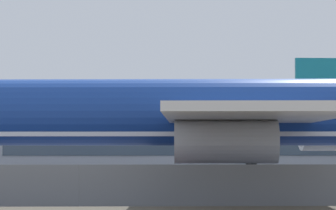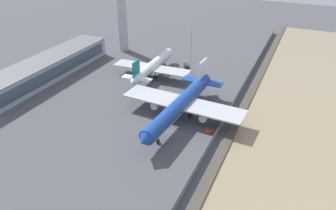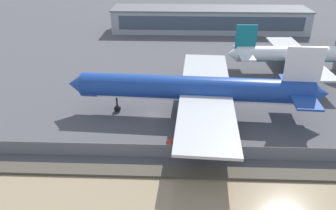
% 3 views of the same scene
% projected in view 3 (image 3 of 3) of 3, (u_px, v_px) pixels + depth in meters
% --- Properties ---
extents(ground_plane, '(500.00, 500.00, 0.00)m').
position_uv_depth(ground_plane, '(154.00, 115.00, 74.77)').
color(ground_plane, '#4C4C51').
extents(shoreline_seawall, '(320.00, 3.00, 0.50)m').
position_uv_depth(shoreline_seawall, '(144.00, 171.00, 56.48)').
color(shoreline_seawall, '#474238').
rests_on(shoreline_seawall, ground).
extents(perimeter_fence, '(280.00, 0.10, 2.79)m').
position_uv_depth(perimeter_fence, '(147.00, 151.00, 59.94)').
color(perimeter_fence, slate).
rests_on(perimeter_fence, ground).
extents(cargo_jet_blue, '(57.05, 48.87, 16.82)m').
position_uv_depth(cargo_jet_blue, '(198.00, 90.00, 71.64)').
color(cargo_jet_blue, '#193D93').
rests_on(cargo_jet_blue, ground).
extents(passenger_jet_white_teal, '(45.35, 38.34, 14.24)m').
position_uv_depth(passenger_jet_white_teal, '(302.00, 55.00, 95.58)').
color(passenger_jet_white_teal, white).
rests_on(passenger_jet_white_teal, ground).
extents(baggage_tug, '(2.98, 3.57, 1.80)m').
position_uv_depth(baggage_tug, '(175.00, 145.00, 62.67)').
color(baggage_tug, red).
rests_on(baggage_tug, ground).
extents(terminal_building, '(81.31, 16.16, 9.66)m').
position_uv_depth(terminal_building, '(209.00, 20.00, 138.01)').
color(terminal_building, '#9EA3AD').
rests_on(terminal_building, ground).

